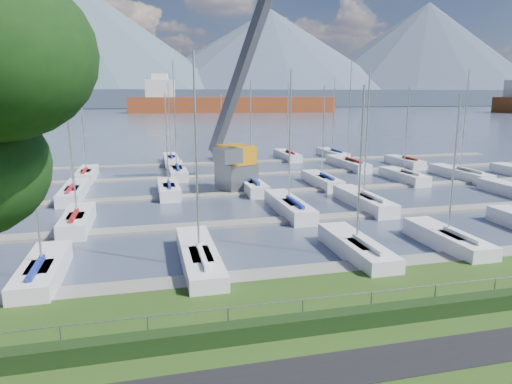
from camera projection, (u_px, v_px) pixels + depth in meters
name	position (u px, v px, depth m)	size (l,w,h in m)	color
path	(359.00, 366.00, 15.68)	(160.00, 2.00, 0.04)	black
water	(156.00, 110.00, 265.61)	(800.00, 540.00, 0.20)	#444F64
hedge	(330.00, 321.00, 18.08)	(80.00, 0.70, 0.70)	black
fence	(326.00, 297.00, 18.28)	(0.04, 0.04, 80.00)	gray
foothill	(153.00, 98.00, 330.76)	(900.00, 80.00, 12.00)	#3E485B
mountains	(158.00, 49.00, 394.75)	(1190.00, 360.00, 115.00)	#3A4655
docks	(221.00, 195.00, 43.28)	(90.00, 41.60, 0.25)	slate
crane	(238.00, 133.00, 45.89)	(7.70, 12.93, 22.35)	slate
cargo_ship_mid	(224.00, 105.00, 235.27)	(105.64, 27.16, 21.50)	brown
sailboat_fleet	(191.00, 135.00, 43.18)	(74.86, 49.31, 13.60)	navy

